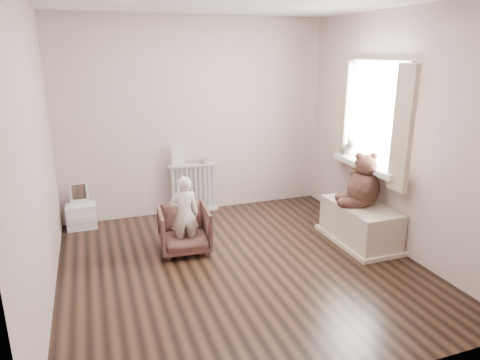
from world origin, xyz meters
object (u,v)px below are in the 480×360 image
object	(u,v)px
toy_vanity	(81,207)
child	(185,214)
plush_cat	(347,148)
toy_bench	(360,225)
radiator	(193,186)
teddy_bear	(364,187)
armchair	(184,230)

from	to	relation	value
toy_vanity	child	size ratio (longest dim) A/B	0.66
child	plush_cat	world-z (taller)	plush_cat
toy_bench	plush_cat	distance (m)	1.00
radiator	toy_vanity	bearing A→B (deg)	-178.82
toy_vanity	teddy_bear	xyz separation A→B (m)	(3.08, -1.53, 0.40)
child	armchair	bearing A→B (deg)	-85.95
toy_vanity	toy_bench	xyz separation A→B (m)	(3.07, -1.53, -0.08)
toy_bench	plush_cat	size ratio (longest dim) A/B	3.69
child	toy_bench	world-z (taller)	child
plush_cat	radiator	bearing A→B (deg)	146.51
radiator	armchair	size ratio (longest dim) A/B	1.25
armchair	toy_bench	bearing A→B (deg)	-8.61
radiator	armchair	bearing A→B (deg)	-108.68
armchair	plush_cat	bearing A→B (deg)	7.62
toy_vanity	teddy_bear	world-z (taller)	teddy_bear
toy_vanity	plush_cat	xyz separation A→B (m)	(3.21, -0.95, 0.72)
toy_vanity	armchair	size ratio (longest dim) A/B	1.02
radiator	toy_bench	xyz separation A→B (m)	(1.61, -1.56, -0.19)
toy_bench	teddy_bear	xyz separation A→B (m)	(0.01, 0.00, 0.47)
radiator	armchair	distance (m)	1.18
toy_vanity	toy_bench	distance (m)	3.43
radiator	plush_cat	size ratio (longest dim) A/B	2.67
toy_vanity	plush_cat	distance (m)	3.43
radiator	teddy_bear	bearing A→B (deg)	-43.91
radiator	toy_bench	size ratio (longest dim) A/B	0.72
toy_bench	radiator	bearing A→B (deg)	135.91
radiator	child	xyz separation A→B (m)	(-0.38, -1.16, 0.06)
radiator	toy_vanity	distance (m)	1.47
radiator	toy_bench	world-z (taller)	radiator
teddy_bear	plush_cat	world-z (taller)	plush_cat
toy_bench	teddy_bear	bearing A→B (deg)	2.23
armchair	child	size ratio (longest dim) A/B	0.64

